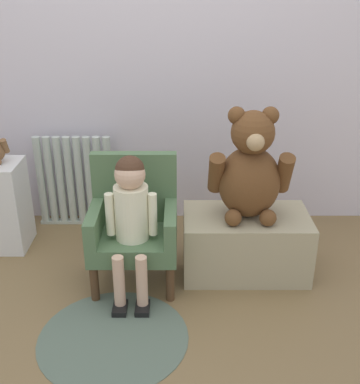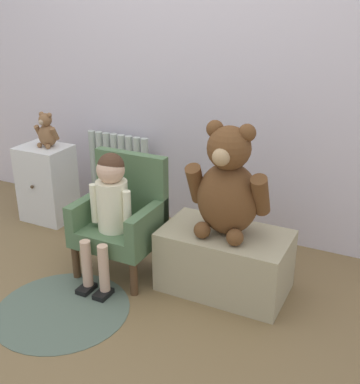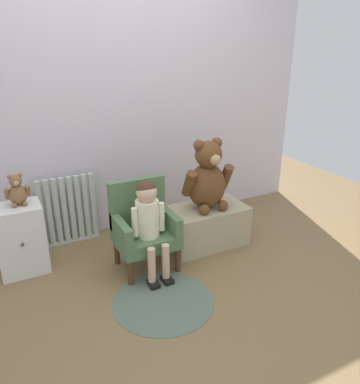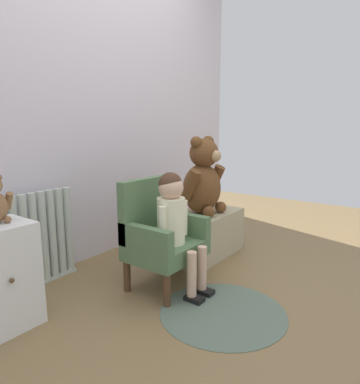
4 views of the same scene
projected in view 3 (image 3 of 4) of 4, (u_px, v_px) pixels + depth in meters
name	position (u px, v px, depth m)	size (l,w,h in m)	color
ground_plane	(181.00, 295.00, 2.59)	(6.00, 6.00, 0.00)	brown
back_wall	(115.00, 97.00, 3.17)	(3.80, 0.05, 2.40)	silver
radiator	(68.00, 211.00, 3.18)	(0.50, 0.05, 0.60)	#B7C2B6
small_dresser	(21.00, 239.00, 2.78)	(0.34, 0.30, 0.53)	silver
child_armchair	(143.00, 226.00, 2.83)	(0.44, 0.38, 0.68)	#4E6D47
child_figure	(148.00, 215.00, 2.69)	(0.25, 0.35, 0.73)	#EDE8C4
low_bench	(206.00, 226.00, 3.20)	(0.67, 0.39, 0.34)	tan
large_teddy_bear	(207.00, 178.00, 3.04)	(0.43, 0.30, 0.59)	brown
small_teddy_bear	(17.00, 191.00, 2.67)	(0.17, 0.12, 0.24)	brown
floor_rug	(163.00, 301.00, 2.52)	(0.69, 0.69, 0.01)	#556555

